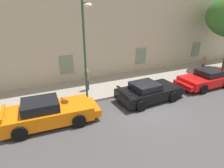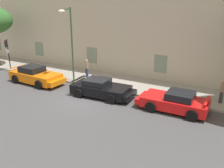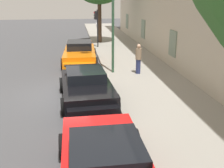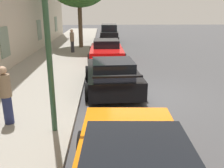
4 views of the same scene
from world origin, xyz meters
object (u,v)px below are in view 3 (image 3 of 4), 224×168
object	(u,v)px
sportscar_white_middle	(104,159)
pedestrian_admiring	(138,58)
sportscar_red_lead	(80,55)
sportscar_yellow_flank	(87,89)
traffic_light	(96,22)

from	to	relation	value
sportscar_white_middle	pedestrian_admiring	xyz separation A→B (m)	(-8.70, 2.88, 0.39)
sportscar_red_lead	sportscar_white_middle	world-z (taller)	sportscar_red_lead
sportscar_yellow_flank	sportscar_white_middle	xyz separation A→B (m)	(5.20, 0.14, 0.02)
traffic_light	pedestrian_admiring	size ratio (longest dim) A/B	1.84
sportscar_red_lead	sportscar_white_middle	size ratio (longest dim) A/B	1.12
sportscar_white_middle	pedestrian_admiring	bearing A→B (deg)	161.68
traffic_light	pedestrian_admiring	world-z (taller)	traffic_light
sportscar_yellow_flank	sportscar_white_middle	size ratio (longest dim) A/B	1.04
sportscar_white_middle	traffic_light	distance (m)	17.17
sportscar_yellow_flank	pedestrian_admiring	world-z (taller)	pedestrian_admiring
sportscar_red_lead	sportscar_white_middle	bearing A→B (deg)	1.31
sportscar_red_lead	sportscar_yellow_flank	size ratio (longest dim) A/B	1.07
pedestrian_admiring	sportscar_yellow_flank	bearing A→B (deg)	-40.83
sportscar_white_middle	sportscar_yellow_flank	bearing A→B (deg)	-178.44
sportscar_yellow_flank	sportscar_white_middle	bearing A→B (deg)	1.56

